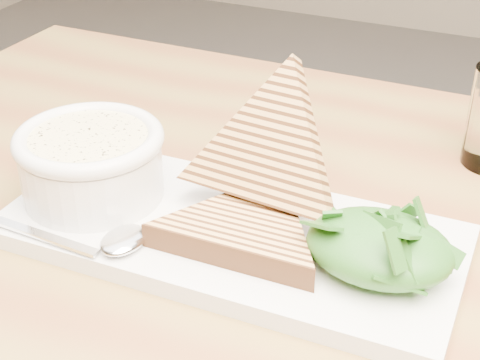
% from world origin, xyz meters
% --- Properties ---
extents(table_top, '(1.17, 0.79, 0.04)m').
position_xyz_m(table_top, '(-0.07, 0.16, 0.75)').
color(table_top, olive).
rests_on(table_top, ground).
extents(table_leg_bl, '(0.06, 0.06, 0.73)m').
position_xyz_m(table_leg_bl, '(-0.60, 0.50, 0.36)').
color(table_leg_bl, olive).
rests_on(table_leg_bl, ground).
extents(platter, '(0.38, 0.18, 0.02)m').
position_xyz_m(platter, '(-0.17, 0.16, 0.78)').
color(platter, silver).
rests_on(platter, table_top).
extents(soup_bowl, '(0.12, 0.12, 0.05)m').
position_xyz_m(soup_bowl, '(-0.30, 0.16, 0.81)').
color(soup_bowl, silver).
rests_on(soup_bowl, platter).
extents(soup, '(0.10, 0.10, 0.01)m').
position_xyz_m(soup, '(-0.30, 0.16, 0.84)').
color(soup, beige).
rests_on(soup, soup_bowl).
extents(bowl_rim, '(0.13, 0.13, 0.01)m').
position_xyz_m(bowl_rim, '(-0.30, 0.16, 0.84)').
color(bowl_rim, silver).
rests_on(bowl_rim, soup_bowl).
extents(sandwich_flat, '(0.17, 0.17, 0.02)m').
position_xyz_m(sandwich_flat, '(-0.15, 0.15, 0.79)').
color(sandwich_flat, tan).
rests_on(sandwich_flat, platter).
extents(sandwich_lean, '(0.18, 0.18, 0.19)m').
position_xyz_m(sandwich_lean, '(-0.16, 0.20, 0.84)').
color(sandwich_lean, tan).
rests_on(sandwich_lean, sandwich_flat).
extents(salad_base, '(0.11, 0.09, 0.04)m').
position_xyz_m(salad_base, '(-0.05, 0.16, 0.80)').
color(salad_base, '#113F0E').
rests_on(salad_base, platter).
extents(arugula_pile, '(0.11, 0.10, 0.05)m').
position_xyz_m(arugula_pile, '(-0.05, 0.16, 0.81)').
color(arugula_pile, '#377228').
rests_on(arugula_pile, platter).
extents(spoon_bowl, '(0.04, 0.05, 0.01)m').
position_xyz_m(spoon_bowl, '(-0.24, 0.10, 0.79)').
color(spoon_bowl, silver).
rests_on(spoon_bowl, platter).
extents(spoon_handle, '(0.11, 0.01, 0.00)m').
position_xyz_m(spoon_handle, '(-0.31, 0.08, 0.79)').
color(spoon_handle, silver).
rests_on(spoon_handle, platter).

